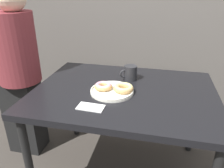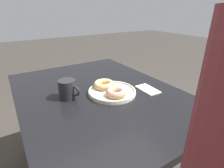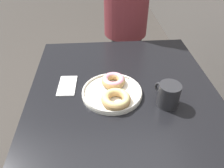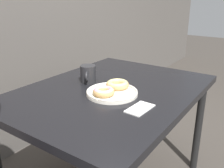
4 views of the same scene
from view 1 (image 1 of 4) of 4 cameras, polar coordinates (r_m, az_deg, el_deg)
name	(u,v)px [view 1 (image 1 of 4)]	position (r m, az deg, el deg)	size (l,w,h in m)	color
dining_table	(124,99)	(1.48, 3.20, -3.99)	(1.19, 0.89, 0.72)	black
donut_plate	(113,89)	(1.40, 0.28, -1.29)	(0.28, 0.28, 0.05)	silver
coffee_mug	(130,73)	(1.58, 4.78, 2.97)	(0.12, 0.10, 0.11)	#232326
person_figure	(19,72)	(1.85, -23.15, 2.83)	(0.34, 0.31, 1.39)	black
napkin	(91,107)	(1.24, -5.59, -6.05)	(0.16, 0.09, 0.01)	white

